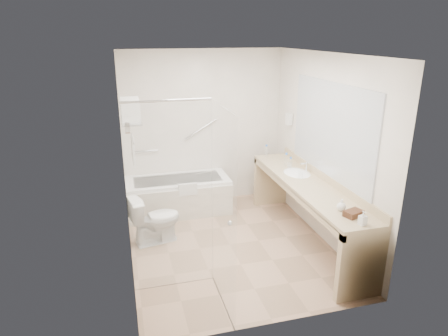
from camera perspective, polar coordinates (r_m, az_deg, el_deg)
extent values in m
plane|color=tan|center=(5.52, 0.82, -10.87)|extent=(3.20, 3.20, 0.00)
cube|color=silver|center=(4.80, 0.96, 16.05)|extent=(2.60, 3.20, 0.10)
cube|color=beige|center=(6.52, -2.97, 5.66)|extent=(2.60, 0.10, 2.50)
cube|color=beige|center=(3.60, 7.88, -5.68)|extent=(2.60, 0.10, 2.50)
cube|color=beige|center=(4.84, -14.09, 0.41)|extent=(0.10, 3.20, 2.50)
cube|color=beige|center=(5.50, 14.04, 2.62)|extent=(0.10, 3.20, 2.50)
cube|color=white|center=(6.40, -6.55, -3.86)|extent=(1.60, 0.70, 0.55)
cube|color=silver|center=(6.09, -6.02, -5.35)|extent=(1.60, 0.02, 0.50)
cube|color=white|center=(6.01, -5.18, -3.04)|extent=(0.28, 0.06, 0.18)
cylinder|color=silver|center=(6.43, -11.16, 2.38)|extent=(0.40, 0.03, 0.03)
cylinder|color=silver|center=(6.47, -3.33, 5.55)|extent=(0.53, 0.03, 0.33)
cube|color=silver|center=(4.28, -7.57, -4.50)|extent=(0.90, 0.01, 2.10)
cube|color=silver|center=(3.95, -0.16, -6.37)|extent=(0.02, 0.90, 2.10)
cylinder|color=silver|center=(3.99, -8.23, 9.50)|extent=(0.90, 0.02, 0.02)
sphere|color=silver|center=(3.85, 0.85, -7.91)|extent=(0.05, 0.05, 0.05)
cylinder|color=silver|center=(3.55, -13.64, 5.53)|extent=(0.04, 0.10, 0.10)
cube|color=silver|center=(5.07, -13.13, 6.58)|extent=(0.24, 0.55, 0.02)
cylinder|color=silver|center=(5.12, -12.95, 4.17)|extent=(0.02, 0.55, 0.02)
cube|color=white|center=(5.16, -12.82, 2.45)|extent=(0.03, 0.42, 0.32)
cube|color=white|center=(5.05, -13.18, 7.20)|extent=(0.22, 0.40, 0.08)
cube|color=white|center=(5.04, -13.25, 8.15)|extent=(0.22, 0.40, 0.08)
cube|color=white|center=(5.02, -13.32, 9.12)|extent=(0.22, 0.40, 0.08)
cube|color=tan|center=(5.38, 11.87, -2.35)|extent=(0.55, 2.70, 0.05)
cube|color=tan|center=(5.48, 14.36, -1.34)|extent=(0.03, 2.70, 0.10)
cube|color=tan|center=(5.30, 9.36, -3.18)|extent=(0.04, 2.70, 0.08)
cube|color=tan|center=(4.56, 18.98, -13.06)|extent=(0.55, 0.08, 0.80)
cube|color=tan|center=(6.65, 6.64, -1.84)|extent=(0.55, 0.08, 0.80)
ellipsoid|color=white|center=(5.73, 10.37, -0.98)|extent=(0.40, 0.52, 0.14)
cylinder|color=silver|center=(5.76, 11.74, 0.18)|extent=(0.03, 0.03, 0.14)
cube|color=#B1B7BE|center=(5.30, 14.97, 5.29)|extent=(0.02, 2.00, 1.20)
cube|color=silver|center=(6.34, 9.26, 6.92)|extent=(0.08, 0.10, 0.18)
imported|color=white|center=(5.52, -9.78, -7.25)|extent=(0.74, 0.51, 0.66)
cube|color=#4B2A1B|center=(4.54, 18.01, -6.19)|extent=(0.23, 0.19, 0.07)
imported|color=silver|center=(4.38, 19.17, -7.27)|extent=(0.10, 0.16, 0.07)
imported|color=silver|center=(4.64, 16.43, -5.24)|extent=(0.12, 0.14, 0.10)
cylinder|color=silver|center=(5.96, 8.86, 1.09)|extent=(0.06, 0.06, 0.18)
cylinder|color=blue|center=(5.93, 8.91, 2.02)|extent=(0.03, 0.03, 0.03)
cylinder|color=silver|center=(5.85, 9.47, 0.60)|extent=(0.06, 0.06, 0.16)
cylinder|color=blue|center=(5.82, 9.52, 1.45)|extent=(0.03, 0.03, 0.02)
cylinder|color=silver|center=(6.38, 6.07, 2.37)|extent=(0.06, 0.06, 0.17)
cylinder|color=blue|center=(6.36, 6.10, 3.21)|extent=(0.03, 0.03, 0.02)
cylinder|color=silver|center=(5.88, 9.32, 0.31)|extent=(0.07, 0.07, 0.08)
cylinder|color=silver|center=(5.51, 10.91, -1.04)|extent=(0.07, 0.07, 0.09)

